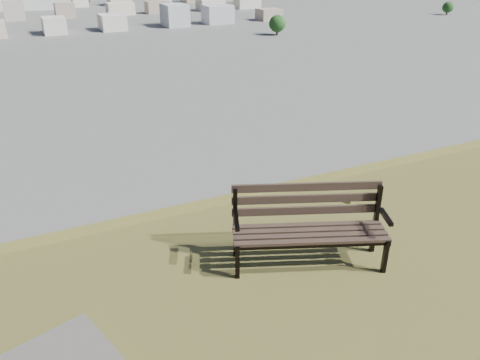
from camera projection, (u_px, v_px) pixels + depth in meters
park_bench at (309, 222)px, 5.75m from camera, size 1.96×1.25×0.98m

